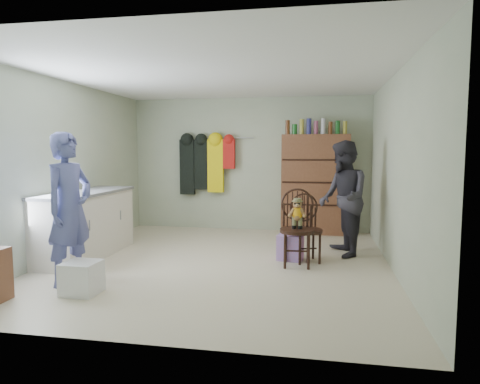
% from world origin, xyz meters
% --- Properties ---
extents(ground_plane, '(5.00, 5.00, 0.00)m').
position_xyz_m(ground_plane, '(0.00, 0.00, 0.00)').
color(ground_plane, beige).
rests_on(ground_plane, ground).
extents(room_walls, '(5.00, 5.00, 5.00)m').
position_xyz_m(room_walls, '(0.00, 0.53, 1.58)').
color(room_walls, '#B4BC9D').
rests_on(room_walls, ground).
extents(counter, '(0.64, 1.86, 0.94)m').
position_xyz_m(counter, '(-1.95, 0.00, 0.47)').
color(counter, silver).
rests_on(counter, ground).
extents(plastic_tub, '(0.37, 0.35, 0.34)m').
position_xyz_m(plastic_tub, '(-1.16, -1.49, 0.17)').
color(plastic_tub, white).
rests_on(plastic_tub, ground).
extents(chair_front, '(0.47, 0.47, 1.01)m').
position_xyz_m(chair_front, '(1.04, 0.07, 0.58)').
color(chair_front, black).
rests_on(chair_front, ground).
extents(chair_far, '(0.52, 0.52, 0.93)m').
position_xyz_m(chair_far, '(1.15, 0.31, 0.50)').
color(chair_far, black).
rests_on(chair_far, ground).
extents(striped_bag, '(0.37, 0.31, 0.36)m').
position_xyz_m(striped_bag, '(0.94, 0.32, 0.18)').
color(striped_bag, pink).
rests_on(striped_bag, ground).
extents(person_left, '(0.54, 0.71, 1.73)m').
position_xyz_m(person_left, '(-1.45, -1.19, 0.86)').
color(person_left, '#535898').
rests_on(person_left, ground).
extents(person_right, '(0.79, 0.92, 1.67)m').
position_xyz_m(person_right, '(1.66, 0.72, 0.83)').
color(person_right, '#2D2B33').
rests_on(person_right, ground).
extents(dresser, '(1.20, 0.39, 2.08)m').
position_xyz_m(dresser, '(1.25, 2.30, 0.92)').
color(dresser, brown).
rests_on(dresser, ground).
extents(coat_rack, '(1.42, 0.12, 1.09)m').
position_xyz_m(coat_rack, '(-0.83, 2.38, 1.25)').
color(coat_rack, '#99999E').
rests_on(coat_rack, ground).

